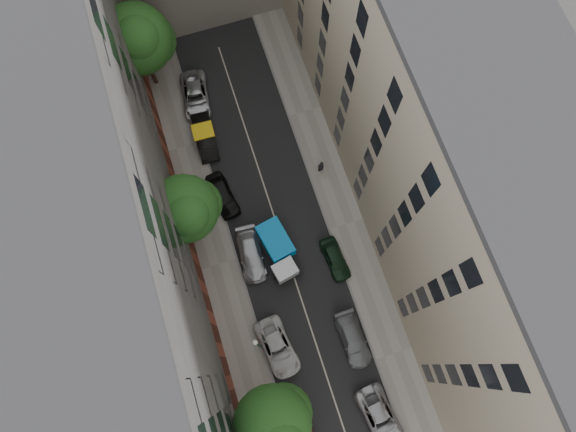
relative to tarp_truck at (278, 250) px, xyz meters
name	(u,v)px	position (x,y,z in m)	size (l,w,h in m)	color
ground	(283,244)	(0.60, 0.58, -1.23)	(120.00, 120.00, 0.00)	#4C4C49
road_surface	(283,244)	(0.60, 0.58, -1.22)	(8.00, 44.00, 0.02)	black
sidewalk_left	(219,264)	(-4.90, 0.58, -1.16)	(3.00, 44.00, 0.15)	gray
sidewalk_right	(346,224)	(6.10, 0.58, -1.16)	(3.00, 44.00, 0.15)	gray
building_left	(114,260)	(-10.40, 0.58, 8.77)	(8.00, 44.00, 20.00)	#484543
building_right	(440,160)	(11.60, 0.58, 8.77)	(8.00, 44.00, 20.00)	tan
tarp_truck	(278,250)	(0.00, 0.00, 0.00)	(2.80, 5.15, 2.24)	black
car_left_1	(299,422)	(-2.47, -12.82, -0.56)	(1.42, 4.07, 1.34)	#4A130E
car_left_2	(278,347)	(-2.34, -7.22, -0.56)	(2.22, 4.82, 1.34)	silver
car_left_3	(251,255)	(-2.20, 0.38, -0.55)	(1.92, 4.71, 1.37)	#AEAFB3
car_left_4	(223,195)	(-3.00, 5.98, -0.50)	(1.72, 4.27, 1.46)	black
car_left_5	(205,137)	(-3.00, 11.58, -0.48)	(1.59, 4.57, 1.51)	black
car_left_6	(196,96)	(-2.75, 15.71, -0.53)	(2.33, 5.05, 1.40)	#B9B9BE
car_right_0	(380,418)	(3.40, -14.42, -0.55)	(2.26, 4.89, 1.36)	#AEAEB3
car_right_1	(353,340)	(3.40, -8.46, -0.58)	(1.83, 4.50, 1.31)	slate
car_right_2	(335,259)	(4.20, -2.02, -0.59)	(1.52, 3.78, 1.29)	black
tree_near	(274,426)	(-3.99, -12.03, 4.89)	(5.40, 5.14, 8.92)	#382619
tree_mid	(186,210)	(-5.70, 3.76, 4.76)	(5.35, 5.09, 8.75)	#382619
tree_far	(139,41)	(-5.70, 18.39, 5.10)	(5.90, 5.71, 9.36)	#382619
lamp_post	(257,344)	(-3.60, -6.73, 3.27)	(0.36, 0.36, 7.16)	#185529
pedestrian	(321,167)	(5.63, 5.79, -0.23)	(0.62, 0.41, 1.69)	black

